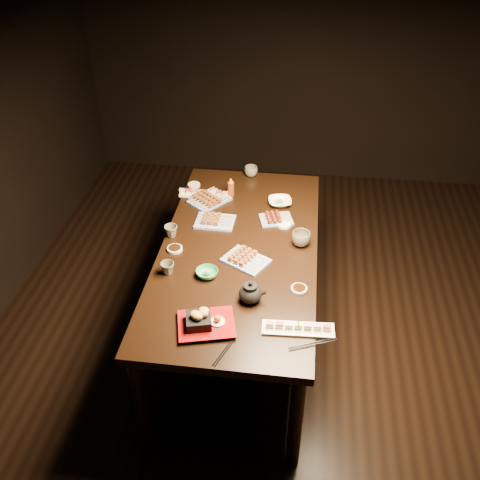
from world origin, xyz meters
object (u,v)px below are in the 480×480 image
edamame_bowl_cream (280,202)px  teacup_mid_right (301,239)px  dining_table (239,296)px  sushi_platter_far (204,193)px  yakitori_plate_center (215,219)px  yakitori_plate_left (209,197)px  tempura_tray (206,319)px  sushi_platter_near (298,327)px  teacup_far_right (251,171)px  yakitori_plate_right (246,257)px  edamame_bowl_green (207,273)px  condiment_bottle (231,187)px  teacup_far_left (171,231)px  teacup_near_left (168,268)px  teapot (250,292)px

edamame_bowl_cream → teacup_mid_right: bearing=-70.4°
dining_table → sushi_platter_far: sushi_platter_far is taller
yakitori_plate_center → yakitori_plate_left: 0.25m
tempura_tray → sushi_platter_near: bearing=-10.2°
yakitori_plate_left → teacup_far_right: size_ratio=2.67×
yakitori_plate_right → edamame_bowl_green: yakitori_plate_right is taller
sushi_platter_near → condiment_bottle: bearing=109.7°
sushi_platter_near → tempura_tray: 0.44m
teacup_far_right → teacup_mid_right: bearing=-63.9°
edamame_bowl_green → teacup_mid_right: 0.60m
edamame_bowl_cream → teacup_far_left: (-0.62, -0.44, 0.02)m
sushi_platter_near → teacup_near_left: (-0.72, 0.34, 0.01)m
yakitori_plate_left → tempura_tray: 1.14m
yakitori_plate_left → teacup_near_left: teacup_near_left is taller
yakitori_plate_left → teapot: teapot is taller
dining_table → condiment_bottle: (-0.13, 0.57, 0.44)m
sushi_platter_near → sushi_platter_far: 1.34m
edamame_bowl_green → condiment_bottle: bearing=89.3°
teacup_near_left → teacup_far_right: (0.33, 1.12, 0.00)m
edamame_bowl_green → teacup_far_left: 0.43m
dining_table → sushi_platter_near: sushi_platter_near is taller
teacup_mid_right → tempura_tray: bearing=-120.6°
sushi_platter_far → yakitori_plate_right: bearing=118.6°
yakitori_plate_center → teacup_near_left: bearing=-107.2°
sushi_platter_near → yakitori_plate_center: yakitori_plate_center is taller
sushi_platter_near → edamame_bowl_green: bearing=142.9°
edamame_bowl_green → sushi_platter_far: bearing=101.7°
tempura_tray → teacup_near_left: tempura_tray is taller
yakitori_plate_left → teacup_far_left: (-0.16, -0.41, 0.00)m
dining_table → teacup_far_right: (-0.03, 0.85, 0.41)m
yakitori_plate_left → sushi_platter_near: bearing=-111.3°
sushi_platter_near → tempura_tray: size_ratio=1.27×
yakitori_plate_center → teacup_near_left: size_ratio=3.20×
yakitori_plate_left → edamame_bowl_cream: bearing=-48.3°
sushi_platter_near → teapot: (-0.25, 0.18, 0.04)m
teacup_far_left → edamame_bowl_green: bearing=-50.4°
tempura_tray → teacup_mid_right: size_ratio=2.48×
edamame_bowl_cream → teacup_near_left: (-0.56, -0.77, 0.02)m
teacup_far_right → tempura_tray: bearing=-91.9°
condiment_bottle → edamame_bowl_green: bearing=-90.7°
edamame_bowl_green → teacup_far_right: bearing=84.3°
yakitori_plate_right → dining_table: bearing=144.2°
sushi_platter_far → yakitori_plate_center: size_ratio=1.35×
sushi_platter_near → edamame_bowl_cream: (-0.16, 1.11, -0.00)m
dining_table → condiment_bottle: condiment_bottle is taller
teacup_far_left → sushi_platter_near: bearing=-40.9°
teapot → condiment_bottle: size_ratio=1.08×
edamame_bowl_cream → edamame_bowl_green: bearing=-113.9°
tempura_tray → teacup_near_left: bearing=112.5°
yakitori_plate_right → edamame_bowl_green: (-0.19, -0.15, -0.01)m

